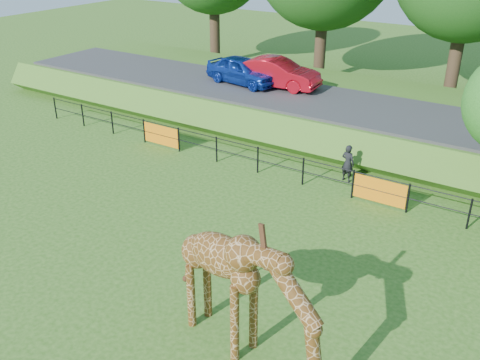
{
  "coord_description": "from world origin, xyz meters",
  "views": [
    {
      "loc": [
        7.96,
        -8.65,
        9.05
      ],
      "look_at": [
        0.04,
        3.56,
        2.0
      ],
      "focal_mm": 40.0,
      "sensor_mm": 36.0,
      "label": 1
    }
  ],
  "objects_px": {
    "giraffe": "(249,299)",
    "car_blue": "(243,70)",
    "car_red": "(277,73)",
    "visitor": "(348,163)"
  },
  "relations": [
    {
      "from": "car_red",
      "to": "giraffe",
      "type": "bearing_deg",
      "value": -156.45
    },
    {
      "from": "car_blue",
      "to": "giraffe",
      "type": "bearing_deg",
      "value": -137.49
    },
    {
      "from": "visitor",
      "to": "car_blue",
      "type": "bearing_deg",
      "value": -21.15
    },
    {
      "from": "giraffe",
      "to": "car_red",
      "type": "bearing_deg",
      "value": 130.67
    },
    {
      "from": "car_red",
      "to": "visitor",
      "type": "relative_size",
      "value": 3.01
    },
    {
      "from": "giraffe",
      "to": "car_blue",
      "type": "xyz_separation_m",
      "value": [
        -9.82,
        15.05,
        0.5
      ]
    },
    {
      "from": "car_red",
      "to": "visitor",
      "type": "bearing_deg",
      "value": -135.31
    },
    {
      "from": "giraffe",
      "to": "car_red",
      "type": "relative_size",
      "value": 1.02
    },
    {
      "from": "car_blue",
      "to": "car_red",
      "type": "bearing_deg",
      "value": -67.23
    },
    {
      "from": "giraffe",
      "to": "car_blue",
      "type": "bearing_deg",
      "value": 136.3
    }
  ]
}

